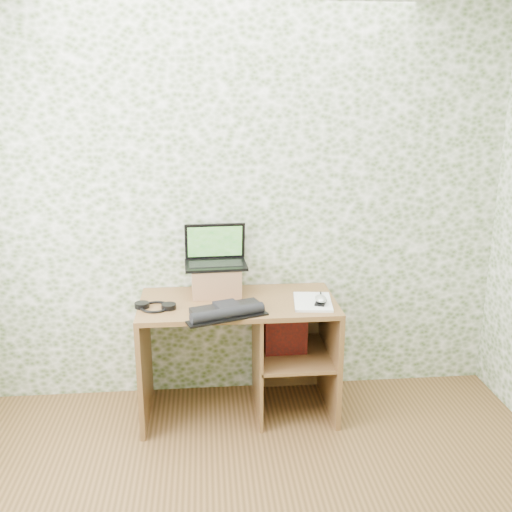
{
  "coord_description": "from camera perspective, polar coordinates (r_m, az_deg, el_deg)",
  "views": [
    {
      "loc": [
        -0.19,
        -1.83,
        1.97
      ],
      "look_at": [
        0.11,
        1.39,
        1.05
      ],
      "focal_mm": 40.0,
      "sensor_mm": 36.0,
      "label": 1
    }
  ],
  "objects": [
    {
      "name": "notepad",
      "position": [
        3.48,
        5.7,
        -4.59
      ],
      "size": [
        0.26,
        0.34,
        0.01
      ],
      "primitive_type": "cube",
      "rotation": [
        0.0,
        0.0,
        -0.12
      ],
      "color": "silver",
      "rests_on": "desk"
    },
    {
      "name": "wall_back",
      "position": [
        3.65,
        -2.2,
        5.31
      ],
      "size": [
        3.5,
        0.0,
        3.5
      ],
      "primitive_type": "plane",
      "rotation": [
        1.57,
        0.0,
        0.0
      ],
      "color": "white",
      "rests_on": "ground"
    },
    {
      "name": "pen",
      "position": [
        3.55,
        6.46,
        -4.02
      ],
      "size": [
        0.04,
        0.15,
        0.01
      ],
      "primitive_type": "cylinder",
      "rotation": [
        1.57,
        0.0,
        -0.22
      ],
      "color": "black",
      "rests_on": "notepad"
    },
    {
      "name": "riser",
      "position": [
        3.6,
        -4.02,
        -2.42
      ],
      "size": [
        0.31,
        0.27,
        0.18
      ],
      "primitive_type": "cube",
      "rotation": [
        0.0,
        0.0,
        0.05
      ],
      "color": "#9F6847",
      "rests_on": "desk"
    },
    {
      "name": "desk",
      "position": [
        3.64,
        -0.58,
        -8.29
      ],
      "size": [
        1.2,
        0.6,
        0.75
      ],
      "color": "brown",
      "rests_on": "floor"
    },
    {
      "name": "keyboard",
      "position": [
        3.28,
        -2.89,
        -5.52
      ],
      "size": [
        0.48,
        0.38,
        0.07
      ],
      "rotation": [
        0.0,
        0.0,
        0.34
      ],
      "color": "black",
      "rests_on": "desk"
    },
    {
      "name": "laptop",
      "position": [
        3.6,
        -4.08,
        0.07
      ],
      "size": [
        0.39,
        0.28,
        0.26
      ],
      "rotation": [
        0.0,
        0.0,
        0.05
      ],
      "color": "black",
      "rests_on": "riser"
    },
    {
      "name": "red_box",
      "position": [
        3.6,
        2.99,
        -7.35
      ],
      "size": [
        0.27,
        0.09,
        0.32
      ],
      "primitive_type": "cube",
      "rotation": [
        0.0,
        0.0,
        0.03
      ],
      "color": "maroon",
      "rests_on": "desk"
    },
    {
      "name": "headphones",
      "position": [
        3.43,
        -10.03,
        -4.99
      ],
      "size": [
        0.25,
        0.22,
        0.03
      ],
      "rotation": [
        0.0,
        0.0,
        -0.23
      ],
      "color": "black",
      "rests_on": "desk"
    },
    {
      "name": "mouse",
      "position": [
        3.43,
        6.48,
        -4.45
      ],
      "size": [
        0.1,
        0.13,
        0.04
      ],
      "primitive_type": "ellipsoid",
      "rotation": [
        0.0,
        0.0,
        -0.37
      ],
      "color": "silver",
      "rests_on": "notepad"
    }
  ]
}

